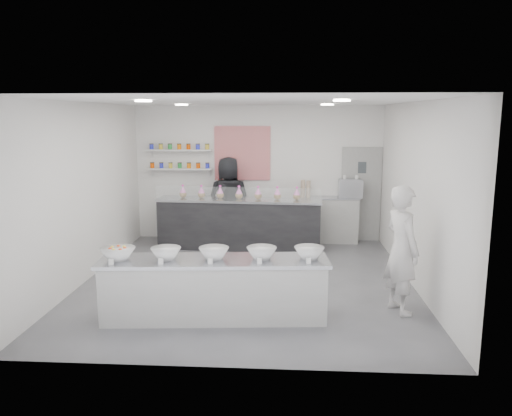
{
  "coord_description": "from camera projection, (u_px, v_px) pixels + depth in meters",
  "views": [
    {
      "loc": [
        0.66,
        -8.13,
        2.78
      ],
      "look_at": [
        0.12,
        0.4,
        1.19
      ],
      "focal_mm": 35.0,
      "sensor_mm": 36.0,
      "label": 1
    }
  ],
  "objects": [
    {
      "name": "downlight_1",
      "position": [
        342.0,
        101.0,
        6.91
      ],
      "size": [
        0.24,
        0.24,
        0.02
      ],
      "primitive_type": "cylinder",
      "color": "white",
      "rests_on": "ceiling"
    },
    {
      "name": "prep_bowls",
      "position": [
        214.0,
        253.0,
        6.77
      ],
      "size": [
        3.04,
        0.75,
        0.16
      ],
      "primitive_type": null,
      "rotation": [
        0.0,
        0.0,
        0.08
      ],
      "color": "white",
      "rests_on": "prep_counter"
    },
    {
      "name": "staff_left",
      "position": [
        227.0,
        202.0,
        10.95
      ],
      "size": [
        0.99,
        0.83,
        1.81
      ],
      "primitive_type": "imported",
      "rotation": [
        0.0,
        0.0,
        3.32
      ],
      "color": "black",
      "rests_on": "floor"
    },
    {
      "name": "downlight_3",
      "position": [
        327.0,
        105.0,
        9.46
      ],
      "size": [
        0.24,
        0.24,
        0.02
      ],
      "primitive_type": "cylinder",
      "color": "white",
      "rests_on": "ceiling"
    },
    {
      "name": "floor",
      "position": [
        248.0,
        281.0,
        8.52
      ],
      "size": [
        6.0,
        6.0,
        0.0
      ],
      "primitive_type": "plane",
      "color": "#515156",
      "rests_on": "ground"
    },
    {
      "name": "back_door",
      "position": [
        361.0,
        194.0,
        11.1
      ],
      "size": [
        0.88,
        0.04,
        2.1
      ],
      "primitive_type": "cube",
      "color": "gray",
      "rests_on": "floor"
    },
    {
      "name": "right_wall",
      "position": [
        416.0,
        196.0,
        8.08
      ],
      "size": [
        0.0,
        6.0,
        6.0
      ],
      "primitive_type": "plane",
      "rotation": [
        1.57,
        0.0,
        -1.57
      ],
      "color": "white",
      "rests_on": "floor"
    },
    {
      "name": "jar_shelf_upper",
      "position": [
        180.0,
        150.0,
        11.11
      ],
      "size": [
        1.45,
        0.22,
        0.04
      ],
      "primitive_type": "cube",
      "color": "silver",
      "rests_on": "back_wall"
    },
    {
      "name": "prep_counter",
      "position": [
        214.0,
        289.0,
        6.86
      ],
      "size": [
        3.17,
        0.96,
        0.85
      ],
      "primitive_type": "cube",
      "rotation": [
        0.0,
        0.0,
        0.08
      ],
      "color": "#AAA9A5",
      "rests_on": "floor"
    },
    {
      "name": "staff_right",
      "position": [
        229.0,
        200.0,
        10.93
      ],
      "size": [
        1.01,
        0.73,
        1.91
      ],
      "primitive_type": "imported",
      "rotation": [
        0.0,
        0.0,
        3.28
      ],
      "color": "black",
      "rests_on": "floor"
    },
    {
      "name": "cup_stacks",
      "position": [
        306.0,
        189.0,
        10.97
      ],
      "size": [
        0.24,
        0.24,
        0.37
      ],
      "primitive_type": null,
      "color": "#CBB196",
      "rests_on": "espresso_ledge"
    },
    {
      "name": "ceiling",
      "position": [
        247.0,
        101.0,
        7.97
      ],
      "size": [
        6.0,
        6.0,
        0.0
      ],
      "primitive_type": "plane",
      "rotation": [
        3.14,
        0.0,
        0.0
      ],
      "color": "white",
      "rests_on": "floor"
    },
    {
      "name": "jar_shelf_lower",
      "position": [
        180.0,
        169.0,
        11.18
      ],
      "size": [
        1.45,
        0.22,
        0.04
      ],
      "primitive_type": "cube",
      "color": "silver",
      "rests_on": "back_wall"
    },
    {
      "name": "downlight_2",
      "position": [
        182.0,
        105.0,
        9.63
      ],
      "size": [
        0.24,
        0.24,
        0.02
      ],
      "primitive_type": "cylinder",
      "color": "white",
      "rests_on": "ceiling"
    },
    {
      "name": "cookie_bags",
      "position": [
        239.0,
        192.0,
        10.37
      ],
      "size": [
        2.56,
        0.31,
        0.28
      ],
      "primitive_type": null,
      "rotation": [
        0.0,
        0.0,
        -0.06
      ],
      "color": "#FF76DC",
      "rests_on": "back_bar"
    },
    {
      "name": "back_bar",
      "position": [
        239.0,
        224.0,
        10.49
      ],
      "size": [
        3.47,
        0.84,
        1.07
      ],
      "primitive_type": "cube",
      "rotation": [
        0.0,
        0.0,
        -0.06
      ],
      "color": "black",
      "rests_on": "floor"
    },
    {
      "name": "label_cards",
      "position": [
        205.0,
        268.0,
        6.27
      ],
      "size": [
        2.66,
        0.04,
        0.07
      ],
      "primitive_type": null,
      "color": "white",
      "rests_on": "prep_counter"
    },
    {
      "name": "left_wall",
      "position": [
        85.0,
        192.0,
        8.42
      ],
      "size": [
        0.0,
        6.0,
        6.0
      ],
      "primitive_type": "plane",
      "rotation": [
        1.57,
        0.0,
        1.57
      ],
      "color": "white",
      "rests_on": "floor"
    },
    {
      "name": "downlight_0",
      "position": [
        143.0,
        101.0,
        7.08
      ],
      "size": [
        0.24,
        0.24,
        0.02
      ],
      "primitive_type": "cylinder",
      "color": "white",
      "rests_on": "ceiling"
    },
    {
      "name": "espresso_ledge",
      "position": [
        327.0,
        220.0,
        11.06
      ],
      "size": [
        1.36,
        0.43,
        1.01
      ],
      "primitive_type": "cube",
      "color": "#AAA9A5",
      "rests_on": "floor"
    },
    {
      "name": "woman_prep",
      "position": [
        402.0,
        250.0,
        7.02
      ],
      "size": [
        0.65,
        0.78,
        1.83
      ],
      "primitive_type": "imported",
      "rotation": [
        0.0,
        0.0,
        1.93
      ],
      "color": "silver",
      "rests_on": "floor"
    },
    {
      "name": "sneeze_guard",
      "position": [
        237.0,
        194.0,
        10.07
      ],
      "size": [
        3.39,
        0.22,
        0.29
      ],
      "primitive_type": "cube",
      "rotation": [
        0.0,
        0.0,
        -0.06
      ],
      "color": "white",
      "rests_on": "back_bar"
    },
    {
      "name": "espresso_machine",
      "position": [
        350.0,
        189.0,
        10.9
      ],
      "size": [
        0.51,
        0.35,
        0.39
      ],
      "primitive_type": "cube",
      "color": "#93969E",
      "rests_on": "espresso_ledge"
    },
    {
      "name": "pattern_panel",
      "position": [
        242.0,
        153.0,
        11.11
      ],
      "size": [
        1.25,
        0.03,
        1.2
      ],
      "primitive_type": "cube",
      "color": "#BE0513",
      "rests_on": "back_wall"
    },
    {
      "name": "preserve_jars",
      "position": [
        179.0,
        156.0,
        11.11
      ],
      "size": [
        1.45,
        0.1,
        0.56
      ],
      "primitive_type": null,
      "color": "#E94D00",
      "rests_on": "jar_shelf_lower"
    },
    {
      "name": "back_wall",
      "position": [
        258.0,
        173.0,
        11.19
      ],
      "size": [
        5.5,
        0.0,
        5.5
      ],
      "primitive_type": "plane",
      "rotation": [
        1.57,
        0.0,
        0.0
      ],
      "color": "white",
      "rests_on": "floor"
    }
  ]
}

